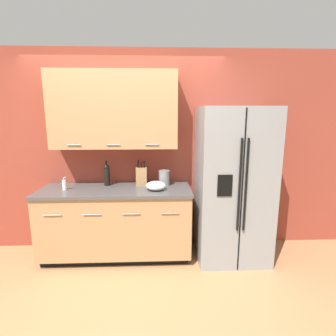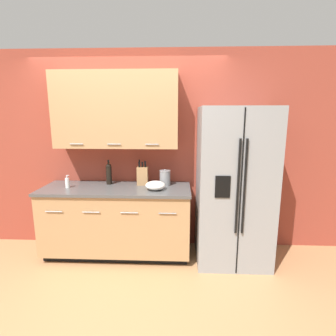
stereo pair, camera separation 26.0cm
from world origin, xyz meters
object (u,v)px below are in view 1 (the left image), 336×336
(refrigerator, at_px, (233,185))
(knife_block, at_px, (141,176))
(soap_dispenser, at_px, (64,185))
(wine_bottle, at_px, (107,174))
(steel_canister, at_px, (164,178))
(mixing_bowl, at_px, (156,186))

(refrigerator, relative_size, knife_block, 5.74)
(knife_block, distance_m, soap_dispenser, 0.93)
(refrigerator, xyz_separation_m, knife_block, (-1.12, 0.17, 0.09))
(wine_bottle, relative_size, steel_canister, 1.51)
(wine_bottle, bearing_deg, refrigerator, -7.02)
(soap_dispenser, distance_m, mixing_bowl, 1.10)
(mixing_bowl, bearing_deg, steel_canister, 62.74)
(mixing_bowl, bearing_deg, soap_dispenser, 177.91)
(wine_bottle, xyz_separation_m, soap_dispenser, (-0.47, -0.19, -0.08))
(wine_bottle, bearing_deg, mixing_bowl, -20.31)
(refrigerator, height_order, steel_canister, refrigerator)
(wine_bottle, relative_size, mixing_bowl, 1.32)
(wine_bottle, distance_m, mixing_bowl, 0.67)
(knife_block, bearing_deg, mixing_bowl, -49.12)
(refrigerator, distance_m, knife_block, 1.14)
(soap_dispenser, xyz_separation_m, steel_canister, (1.20, 0.17, 0.03))
(soap_dispenser, bearing_deg, wine_bottle, 21.91)
(refrigerator, relative_size, soap_dispenser, 11.73)
(knife_block, distance_m, mixing_bowl, 0.29)
(soap_dispenser, bearing_deg, mixing_bowl, -2.09)
(knife_block, height_order, mixing_bowl, knife_block)
(knife_block, bearing_deg, soap_dispenser, -169.38)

